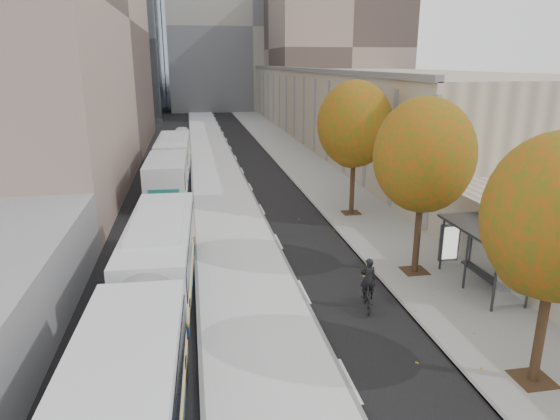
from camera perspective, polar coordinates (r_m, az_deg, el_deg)
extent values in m
cube|color=silver|center=(42.03, -7.25, 4.23)|extent=(4.25, 150.00, 0.15)
cube|color=gray|center=(43.17, 3.44, 4.62)|extent=(4.75, 150.00, 0.08)
cube|color=gray|center=(73.39, 6.92, 12.59)|extent=(18.00, 92.00, 8.00)
cube|color=gray|center=(102.89, -3.79, 19.92)|extent=(30.00, 18.00, 30.00)
cube|color=#383A3F|center=(21.47, 22.44, -2.11)|extent=(1.90, 4.40, 0.10)
cylinder|color=#383A3F|center=(19.98, 23.36, -7.52)|extent=(0.10, 0.10, 2.40)
cube|color=silver|center=(22.25, 23.67, -4.98)|extent=(0.04, 4.00, 2.10)
cylinder|color=#312614|center=(16.30, 27.62, -12.27)|extent=(0.28, 0.28, 3.11)
sphere|color=#185F11|center=(15.07, 29.34, -0.72)|extent=(4.00, 4.00, 4.00)
cylinder|color=#312614|center=(22.47, 15.41, -2.93)|extent=(0.28, 0.28, 3.24)
sphere|color=#185F11|center=(21.58, 16.14, 6.03)|extent=(4.20, 4.20, 4.20)
cylinder|color=#312614|center=(30.46, 8.26, 2.72)|extent=(0.28, 0.28, 3.38)
sphere|color=#185F11|center=(29.79, 8.55, 9.67)|extent=(4.40, 4.40, 4.40)
cube|color=silver|center=(17.53, -14.51, -9.58)|extent=(3.06, 16.97, 2.82)
cube|color=black|center=(17.31, -14.64, -8.04)|extent=(3.10, 16.30, 0.98)
cube|color=silver|center=(39.08, -12.32, 5.11)|extent=(2.92, 17.47, 2.90)
cube|color=black|center=(38.98, -12.37, 5.87)|extent=(2.96, 16.77, 1.01)
cube|color=#1D7167|center=(30.71, -12.73, 1.33)|extent=(1.84, 0.10, 1.12)
imported|color=black|center=(19.30, 9.93, -9.80)|extent=(0.77, 1.66, 0.96)
imported|color=black|center=(18.98, 10.04, -7.74)|extent=(0.66, 0.50, 1.62)
sphere|color=#5C8942|center=(18.74, 10.14, -6.05)|extent=(0.25, 0.25, 0.25)
imported|color=white|center=(61.99, -11.22, 8.63)|extent=(2.26, 4.44, 1.45)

